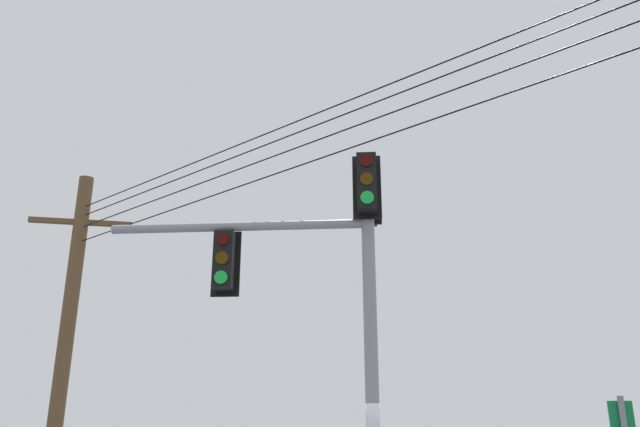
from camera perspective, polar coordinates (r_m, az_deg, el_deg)
signal_mast_assembly at (r=10.03m, az=0.64°, el=-5.09°), size 0.97×4.25×6.24m
utility_pole_wooden at (r=16.36m, az=-20.98°, el=-10.23°), size 0.51×2.39×8.23m
overhead_wire_span at (r=10.56m, az=7.65°, el=9.66°), size 12.19×14.21×0.98m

